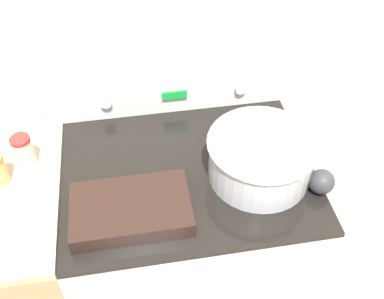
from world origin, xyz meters
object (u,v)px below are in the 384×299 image
(spice_jar_red_cap, at_px, (24,152))
(ladle, at_px, (320,180))
(casserole_dish, at_px, (131,209))
(mixing_bowl, at_px, (261,156))

(spice_jar_red_cap, bearing_deg, ladle, -14.94)
(casserole_dish, distance_m, spice_jar_red_cap, 0.40)
(casserole_dish, distance_m, ladle, 0.58)
(casserole_dish, bearing_deg, ladle, 0.79)
(ladle, height_order, spice_jar_red_cap, spice_jar_red_cap)
(casserole_dish, relative_size, spice_jar_red_cap, 2.90)
(mixing_bowl, relative_size, spice_jar_red_cap, 2.83)
(mixing_bowl, height_order, ladle, mixing_bowl)
(mixing_bowl, relative_size, casserole_dish, 0.98)
(mixing_bowl, distance_m, ladle, 0.20)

